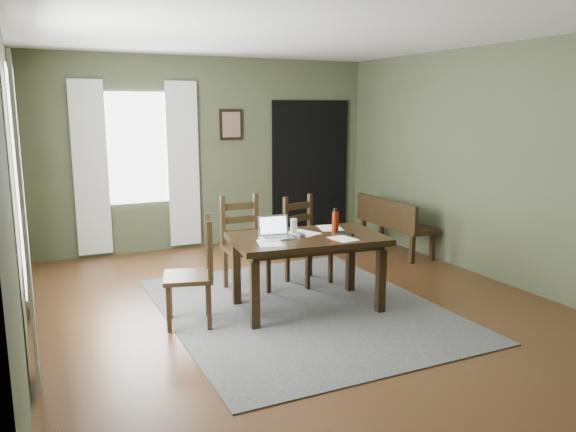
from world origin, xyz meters
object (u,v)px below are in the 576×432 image
chair_back_right (306,241)px  chair_end (194,273)px  chair_back_left (244,245)px  bench (393,220)px  water_bottle (335,221)px  laptop (275,232)px  dining_table (307,245)px

chair_back_right → chair_end: bearing=-169.2°
chair_back_right → chair_back_left: bearing=161.9°
bench → water_bottle: (-1.74, -1.42, 0.41)m
bench → laptop: bearing=120.2°
chair_back_right → bench: chair_back_right is taller
chair_back_right → laptop: (-0.70, -0.71, 0.32)m
dining_table → water_bottle: (0.35, 0.05, 0.20)m
chair_end → water_bottle: 1.53m
chair_end → bench: 3.52m
chair_back_right → water_bottle: bearing=-107.4°
chair_end → water_bottle: bearing=104.7°
chair_back_right → bench: 1.84m
water_bottle → dining_table: bearing=-171.2°
chair_back_left → chair_back_right: bearing=-2.5°
bench → water_bottle: bearing=129.2°
water_bottle → chair_back_left: bearing=132.0°
dining_table → laptop: laptop is taller
chair_back_right → laptop: size_ratio=3.01×
dining_table → bench: 2.57m
laptop → bench: bearing=36.5°
bench → water_bottle: water_bottle is taller
chair_back_left → laptop: bearing=-86.2°
chair_end → chair_back_left: bearing=149.2°
dining_table → laptop: (-0.32, 0.07, 0.15)m
chair_back_right → laptop: bearing=-149.1°
chair_back_left → water_bottle: size_ratio=4.32×
dining_table → chair_back_left: chair_back_left is taller
chair_back_left → dining_table: bearing=-65.9°
bench → laptop: laptop is taller
chair_back_left → chair_back_right: 0.74m
chair_back_right → water_bottle: chair_back_right is taller
chair_back_right → laptop: chair_back_right is taller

